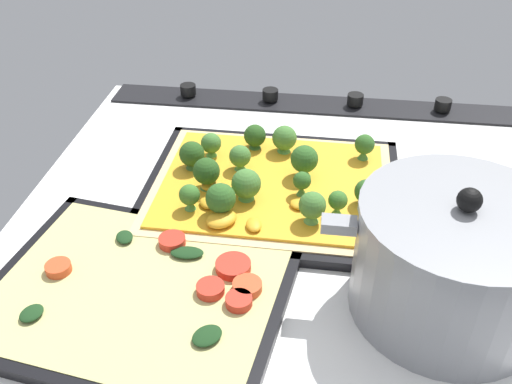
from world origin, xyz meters
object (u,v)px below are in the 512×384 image
at_px(baking_tray_back, 138,295).
at_px(veggie_pizza_back, 143,289).
at_px(broccoli_pizza, 268,181).
at_px(cooking_pot, 453,261).
at_px(baking_tray_front, 272,191).

xyz_separation_m(baking_tray_back, veggie_pizza_back, (-0.01, -0.00, 0.01)).
relative_size(broccoli_pizza, cooking_pot, 1.21).
xyz_separation_m(broccoli_pizza, baking_tray_back, (0.12, 0.21, -0.02)).
distance_m(broccoli_pizza, cooking_pot, 0.28).
bearing_deg(baking_tray_back, baking_tray_front, -120.37).
xyz_separation_m(veggie_pizza_back, cooking_pot, (-0.32, -0.03, 0.05)).
height_order(baking_tray_back, veggie_pizza_back, veggie_pizza_back).
bearing_deg(cooking_pot, baking_tray_back, 5.36).
height_order(veggie_pizza_back, cooking_pot, cooking_pot).
distance_m(baking_tray_front, broccoli_pizza, 0.02).
relative_size(baking_tray_back, veggie_pizza_back, 1.08).
distance_m(baking_tray_front, cooking_pot, 0.28).
bearing_deg(veggie_pizza_back, baking_tray_back, 22.68).
bearing_deg(broccoli_pizza, cooking_pot, 139.18).
distance_m(baking_tray_back, veggie_pizza_back, 0.01).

